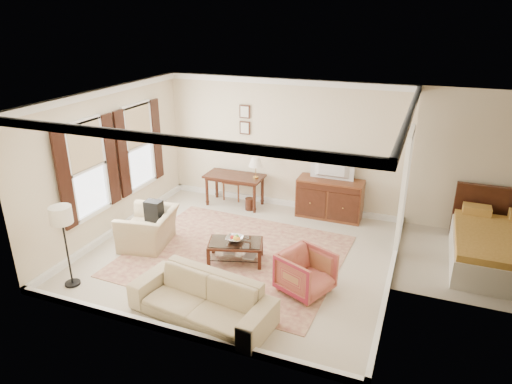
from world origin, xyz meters
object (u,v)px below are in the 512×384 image
Objects in this scene: sideboard at (330,199)px; striped_armchair at (306,271)px; coffee_table at (235,246)px; sofa at (201,293)px; tv at (332,160)px; club_armchair at (148,223)px; writing_desk at (235,180)px.

striped_armchair is (0.29, -2.97, -0.05)m from sideboard.
coffee_table is 0.50× the size of sofa.
tv is 1.16× the size of striped_armchair.
striped_armchair is 0.72× the size of club_armchair.
striped_armchair is 1.72m from sofa.
coffee_table is at bearing 104.97° from sofa.
tv is at bearing 120.12° from club_armchair.
sideboard is at bearing 3.50° from writing_desk.
striped_armchair is at bearing 71.93° from club_armchair.
sofa reaches higher than writing_desk.
club_armchair is (-0.76, -2.39, -0.15)m from writing_desk.
sideboard is (2.20, 0.13, -0.19)m from writing_desk.
club_armchair is at bearing 40.29° from tv.
striped_armchair is at bearing -17.89° from coffee_table.
tv is at bearing 29.49° from striped_armchair.
writing_desk is 0.62× the size of sofa.
club_armchair reaches higher than sofa.
writing_desk is 2.62m from coffee_table.
sofa reaches higher than coffee_table.
club_armchair is (-3.24, 0.45, 0.08)m from striped_armchair.
coffee_table is 1.41× the size of striped_armchair.
sideboard is 2.99m from striped_armchair.
sofa is at bearing 77.09° from tv.
coffee_table is 1.66m from sofa.
writing_desk reaches higher than coffee_table.
coffee_table is (-1.13, -2.51, -0.13)m from sideboard.
sideboard is at bearing 120.35° from club_armchair.
sofa is at bearing -102.85° from sideboard.
tv reaches higher than striped_armchair.
sideboard reaches higher than coffee_table.
coffee_table is at bearing 95.97° from striped_armchair.
striped_armchair is (2.49, -2.84, -0.24)m from writing_desk.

